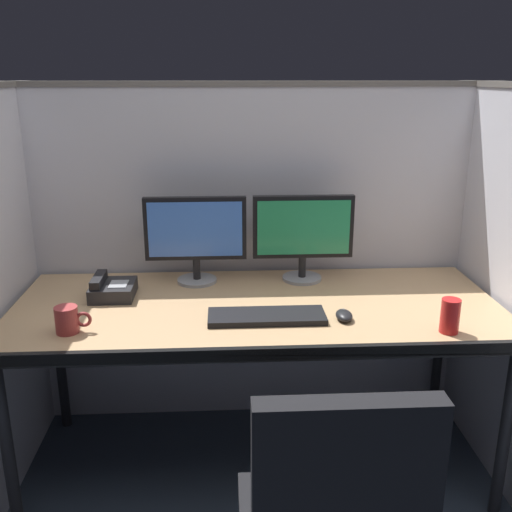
% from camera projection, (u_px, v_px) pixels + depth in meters
% --- Properties ---
extents(cubicle_partition_rear, '(2.21, 0.06, 1.57)m').
position_uv_depth(cubicle_partition_rear, '(251.00, 257.00, 2.68)').
color(cubicle_partition_rear, silver).
rests_on(cubicle_partition_rear, ground).
extents(desk, '(1.90, 0.80, 0.74)m').
position_uv_depth(desk, '(257.00, 316.00, 2.27)').
color(desk, tan).
rests_on(desk, ground).
extents(monitor_left, '(0.43, 0.17, 0.37)m').
position_uv_depth(monitor_left, '(196.00, 234.00, 2.44)').
color(monitor_left, gray).
rests_on(monitor_left, desk).
extents(monitor_right, '(0.43, 0.17, 0.37)m').
position_uv_depth(monitor_right, '(303.00, 232.00, 2.47)').
color(monitor_right, gray).
rests_on(monitor_right, desk).
extents(keyboard_main, '(0.43, 0.15, 0.02)m').
position_uv_depth(keyboard_main, '(267.00, 316.00, 2.12)').
color(keyboard_main, black).
rests_on(keyboard_main, desk).
extents(computer_mouse, '(0.06, 0.10, 0.04)m').
position_uv_depth(computer_mouse, '(344.00, 315.00, 2.11)').
color(computer_mouse, black).
rests_on(computer_mouse, desk).
extents(desk_phone, '(0.17, 0.19, 0.09)m').
position_uv_depth(desk_phone, '(112.00, 289.00, 2.33)').
color(desk_phone, black).
rests_on(desk_phone, desk).
extents(soda_can, '(0.07, 0.07, 0.12)m').
position_uv_depth(soda_can, '(450.00, 316.00, 1.99)').
color(soda_can, red).
rests_on(soda_can, desk).
extents(coffee_mug, '(0.13, 0.08, 0.09)m').
position_uv_depth(coffee_mug, '(68.00, 320.00, 2.00)').
color(coffee_mug, '#993333').
rests_on(coffee_mug, desk).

